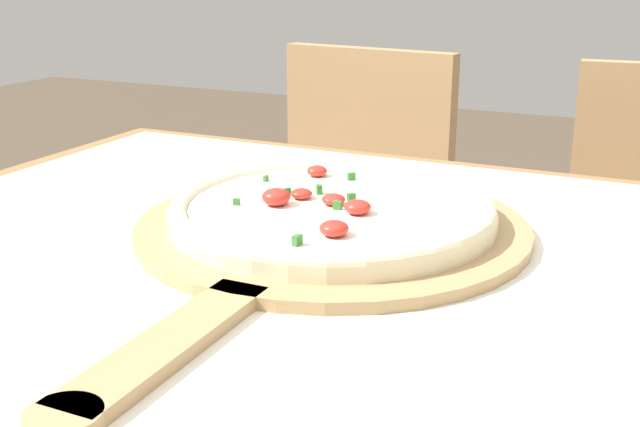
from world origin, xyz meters
The scene contains 5 objects.
dining_table centered at (0.00, 0.00, 0.65)m, with size 1.12×0.97×0.77m.
towel_cloth centered at (0.00, 0.00, 0.77)m, with size 1.04×0.89×0.00m.
pizza_peel centered at (-0.04, 0.09, 0.78)m, with size 0.41×0.63×0.01m.
pizza centered at (-0.04, 0.12, 0.80)m, with size 0.34×0.34×0.04m.
chair_left centered at (-0.33, 0.84, 0.50)m, with size 0.44×0.44×0.87m.
Camera 1 is at (0.29, -0.61, 1.05)m, focal length 45.00 mm.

